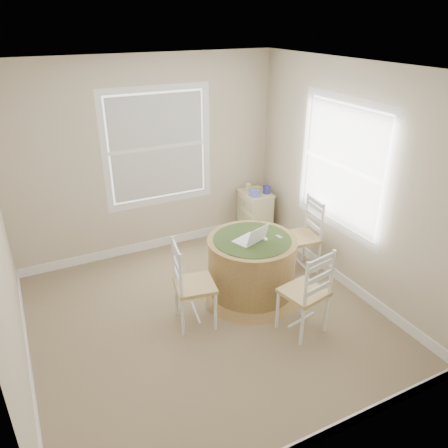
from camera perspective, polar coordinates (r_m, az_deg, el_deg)
room at (r=4.43m, az=-1.56°, el=3.01°), size 3.64×3.64×2.64m
round_table at (r=5.07m, az=3.60°, el=-5.29°), size 1.20×1.20×0.73m
chair_left at (r=4.58m, az=-3.85°, el=-7.90°), size 0.47×0.48×0.95m
chair_near at (r=4.54m, az=10.39°, el=-8.67°), size 0.49×0.47×0.95m
chair_right at (r=5.58m, az=9.98°, el=-1.68°), size 0.44×0.46×0.95m
laptop at (r=4.85m, az=3.49°, el=-1.96°), size 0.39×0.37×0.22m
mouse at (r=4.91m, az=5.33°, el=-1.93°), size 0.07×0.10×0.03m
phone at (r=4.99m, az=7.20°, el=-1.69°), size 0.06×0.10×0.02m
keys at (r=5.07m, az=4.84°, el=-1.04°), size 0.07×0.06×0.02m
corner_chest at (r=6.49m, az=4.05°, el=1.39°), size 0.38×0.51×0.67m
tissue_box at (r=6.22m, az=4.03°, el=4.12°), size 0.12×0.12×0.10m
box_yellow at (r=6.40m, az=4.16°, el=4.55°), size 0.15×0.10×0.06m
box_blue at (r=6.31m, az=5.41°, el=4.50°), size 0.08×0.08×0.12m
cup_cream at (r=6.43m, az=3.32°, el=4.83°), size 0.07×0.07×0.09m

